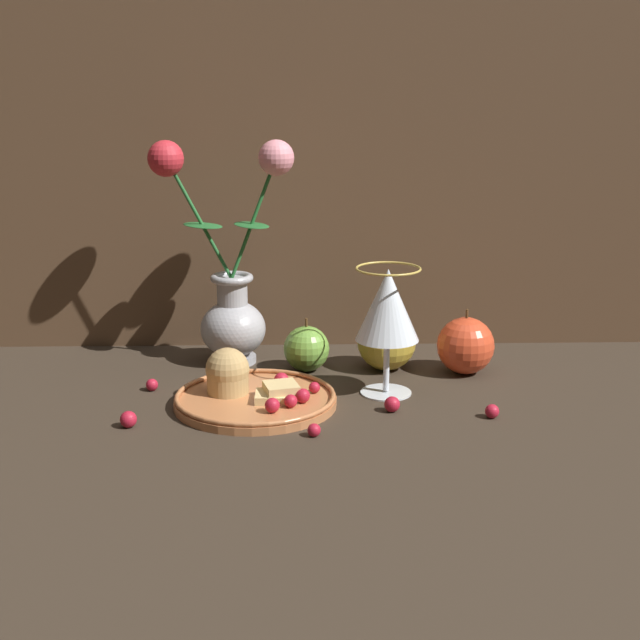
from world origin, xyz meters
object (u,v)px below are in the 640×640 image
Objects in this scene: plate_with_pastries at (250,392)px; apple_beside_vase at (387,341)px; wine_glass at (388,309)px; apple_near_glass at (306,349)px; apple_at_table_edge at (466,346)px; vase at (230,288)px.

plate_with_pastries is 0.23m from apple_beside_vase.
plate_with_pastries is 0.20m from wine_glass.
apple_near_glass is at bearing 60.90° from plate_with_pastries.
apple_at_table_edge is (0.12, 0.08, -0.07)m from wine_glass.
vase is 0.34m from apple_at_table_edge.
vase is 4.17× the size of apple_near_glass.
apple_beside_vase is 0.11m from apple_at_table_edge.
apple_near_glass is 0.83× the size of apple_at_table_edge.
plate_with_pastries is at bearing -119.10° from apple_near_glass.
apple_near_glass is at bearing -178.27° from apple_beside_vase.
plate_with_pastries is 0.32m from apple_at_table_edge.
apple_at_table_edge is at bearing -9.65° from vase.
apple_at_table_edge is (0.33, -0.06, -0.07)m from vase.
vase is 0.20m from plate_with_pastries.
wine_glass is 0.12m from apple_beside_vase.
vase is at bearing 170.35° from apple_at_table_edge.
apple_near_glass is (0.07, 0.13, 0.02)m from plate_with_pastries.
plate_with_pastries is 2.68× the size of apple_near_glass.
apple_beside_vase is 1.25× the size of apple_near_glass.
apple_beside_vase reaches higher than apple_at_table_edge.
apple_at_table_edge is (0.22, -0.02, 0.01)m from apple_near_glass.
apple_near_glass is 0.22m from apple_at_table_edge.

